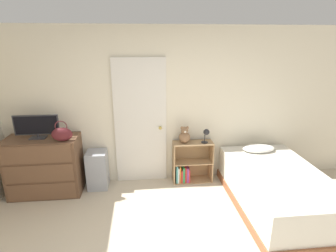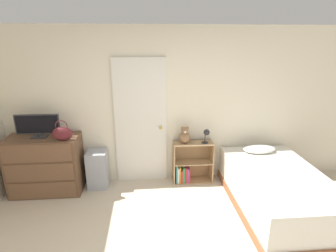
{
  "view_description": "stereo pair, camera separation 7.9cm",
  "coord_description": "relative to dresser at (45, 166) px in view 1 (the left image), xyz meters",
  "views": [
    {
      "loc": [
        -0.21,
        -1.86,
        2.31
      ],
      "look_at": [
        0.19,
        2.02,
        1.04
      ],
      "focal_mm": 28.0,
      "sensor_mm": 36.0,
      "label": 1
    },
    {
      "loc": [
        -0.13,
        -1.87,
        2.31
      ],
      "look_at": [
        0.19,
        2.02,
        1.04
      ],
      "focal_mm": 28.0,
      "sensor_mm": 36.0,
      "label": 2
    }
  ],
  "objects": [
    {
      "name": "wall_back",
      "position": [
        1.73,
        0.31,
        0.81
      ],
      "size": [
        10.0,
        0.06,
        2.55
      ],
      "color": "beige",
      "rests_on": "ground_plane"
    },
    {
      "name": "bed",
      "position": [
        3.43,
        -0.72,
        -0.18
      ],
      "size": [
        1.19,
        1.98,
        0.67
      ],
      "color": "brown",
      "rests_on": "ground_plane"
    },
    {
      "name": "dresser",
      "position": [
        0.0,
        0.0,
        0.0
      ],
      "size": [
        1.07,
        0.52,
        0.92
      ],
      "color": "brown",
      "rests_on": "ground_plane"
    },
    {
      "name": "handbag",
      "position": [
        0.37,
        -0.16,
        0.57
      ],
      "size": [
        0.3,
        0.12,
        0.31
      ],
      "color": "#591E23",
      "rests_on": "dresser"
    },
    {
      "name": "door_closed",
      "position": [
        1.5,
        0.26,
        0.58
      ],
      "size": [
        0.84,
        0.09,
        2.08
      ],
      "color": "silver",
      "rests_on": "ground_plane"
    },
    {
      "name": "storage_bin",
      "position": [
        0.77,
        0.09,
        -0.15
      ],
      "size": [
        0.32,
        0.34,
        0.62
      ],
      "color": "#999EA8",
      "rests_on": "ground_plane"
    },
    {
      "name": "teddy_bear",
      "position": [
        2.21,
        0.13,
        0.37
      ],
      "size": [
        0.19,
        0.19,
        0.29
      ],
      "color": "#8C6647",
      "rests_on": "bookshelf"
    },
    {
      "name": "tv",
      "position": [
        -0.03,
        0.01,
        0.65
      ],
      "size": [
        0.64,
        0.16,
        0.36
      ],
      "color": "#2D2D33",
      "rests_on": "dresser"
    },
    {
      "name": "desk_lamp",
      "position": [
        2.56,
        0.09,
        0.41
      ],
      "size": [
        0.13,
        0.12,
        0.24
      ],
      "color": "#262628",
      "rests_on": "bookshelf"
    },
    {
      "name": "bookshelf",
      "position": [
        2.3,
        0.13,
        -0.17
      ],
      "size": [
        0.66,
        0.27,
        0.71
      ],
      "color": "tan",
      "rests_on": "ground_plane"
    }
  ]
}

